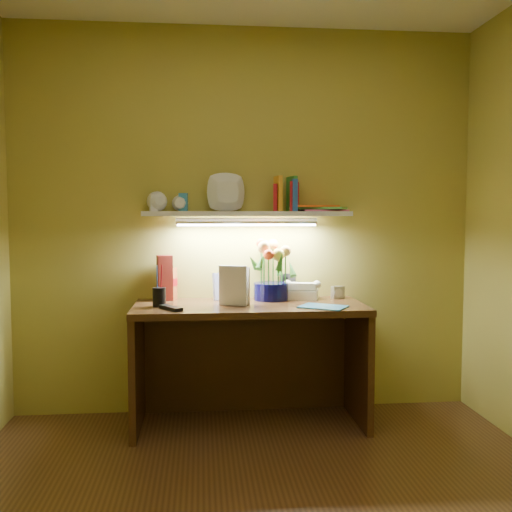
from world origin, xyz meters
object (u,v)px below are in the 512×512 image
(flower_bouquet, at_px, (271,270))
(telephone, at_px, (302,290))
(desk, at_px, (250,365))
(desk_clock, at_px, (338,292))
(whisky_bottle, at_px, (170,279))

(flower_bouquet, bearing_deg, telephone, 7.52)
(desk, bearing_deg, desk_clock, 17.02)
(whisky_bottle, bearing_deg, flower_bouquet, -7.01)
(flower_bouquet, relative_size, whisky_bottle, 1.47)
(telephone, distance_m, desk_clock, 0.23)
(whisky_bottle, bearing_deg, desk_clock, -3.21)
(telephone, xyz_separation_m, whisky_bottle, (-0.85, 0.05, 0.07))
(flower_bouquet, distance_m, desk_clock, 0.47)
(flower_bouquet, xyz_separation_m, desk_clock, (0.44, 0.02, -0.15))
(desk, distance_m, whisky_bottle, 0.75)
(desk, bearing_deg, whisky_bottle, 153.88)
(desk_clock, xyz_separation_m, whisky_bottle, (-1.08, 0.06, 0.09))
(desk_clock, bearing_deg, whisky_bottle, 158.70)
(desk, xyz_separation_m, whisky_bottle, (-0.49, 0.24, 0.51))
(desk_clock, height_order, whisky_bottle, whisky_bottle)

